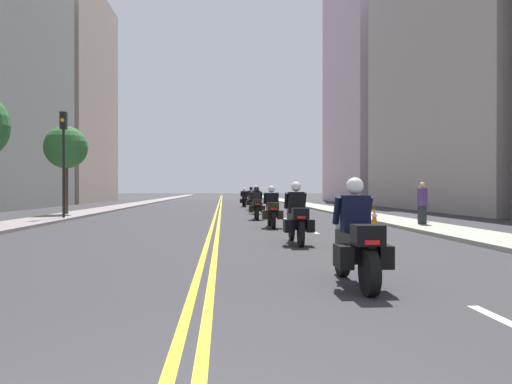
{
  "coord_description": "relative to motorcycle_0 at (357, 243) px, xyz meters",
  "views": [
    {
      "loc": [
        0.3,
        -2.48,
        1.44
      ],
      "look_at": [
        2.37,
        27.45,
        1.28
      ],
      "focal_mm": 33.61,
      "sensor_mm": 36.0,
      "label": 1
    }
  ],
  "objects": [
    {
      "name": "ground_plane",
      "position": [
        -2.27,
        43.54,
        -0.64
      ],
      "size": [
        264.0,
        264.0,
        0.0
      ],
      "primitive_type": "plane",
      "color": "#302E32"
    },
    {
      "name": "sidewalk_left",
      "position": [
        -10.06,
        43.54,
        -0.58
      ],
      "size": [
        2.16,
        144.0,
        0.12
      ],
      "primitive_type": "cube",
      "color": "gray",
      "rests_on": "ground"
    },
    {
      "name": "sidewalk_right",
      "position": [
        5.53,
        43.54,
        -0.58
      ],
      "size": [
        2.16,
        144.0,
        0.12
      ],
      "primitive_type": "cube",
      "color": "#9CA38D",
      "rests_on": "ground"
    },
    {
      "name": "centreline_yellow_inner",
      "position": [
        -2.39,
        43.54,
        -0.64
      ],
      "size": [
        0.12,
        132.0,
        0.01
      ],
      "primitive_type": "cube",
      "color": "yellow",
      "rests_on": "ground"
    },
    {
      "name": "centreline_yellow_outer",
      "position": [
        -2.15,
        43.54,
        -0.64
      ],
      "size": [
        0.12,
        132.0,
        0.01
      ],
      "primitive_type": "cube",
      "color": "yellow",
      "rests_on": "ground"
    },
    {
      "name": "lane_dashes_white",
      "position": [
        1.09,
        24.54,
        -0.64
      ],
      "size": [
        0.14,
        56.4,
        0.01
      ],
      "color": "silver",
      "rests_on": "ground"
    },
    {
      "name": "building_right_1",
      "position": [
        16.16,
        25.68,
        9.17
      ],
      "size": [
        9.8,
        20.53,
        19.63
      ],
      "color": "#A89B96",
      "rests_on": "ground"
    },
    {
      "name": "building_left_2",
      "position": [
        -19.91,
        48.9,
        11.42
      ],
      "size": [
        8.23,
        17.26,
        24.14
      ],
      "color": "#B29F91",
      "rests_on": "ground"
    },
    {
      "name": "building_right_2",
      "position": [
        15.12,
        47.29,
        13.49
      ],
      "size": [
        7.71,
        17.52,
        28.27
      ],
      "color": "#C1A7B6",
      "rests_on": "ground"
    },
    {
      "name": "motorcycle_0",
      "position": [
        0.0,
        0.0,
        0.0
      ],
      "size": [
        0.76,
        2.14,
        1.62
      ],
      "rotation": [
        0.0,
        0.0,
        -0.0
      ],
      "color": "black",
      "rests_on": "ground"
    },
    {
      "name": "motorcycle_1",
      "position": [
        -0.04,
        5.5,
        0.03
      ],
      "size": [
        0.76,
        2.24,
        1.64
      ],
      "rotation": [
        0.0,
        0.0,
        0.0
      ],
      "color": "black",
      "rests_on": "ground"
    },
    {
      "name": "motorcycle_2",
      "position": [
        -0.13,
        10.97,
        0.0
      ],
      "size": [
        0.76,
        2.25,
        1.58
      ],
      "rotation": [
        0.0,
        0.0,
        -0.01
      ],
      "color": "black",
      "rests_on": "ground"
    },
    {
      "name": "motorcycle_3",
      "position": [
        -0.36,
        15.81,
        0.01
      ],
      "size": [
        0.77,
        2.13,
        1.59
      ],
      "rotation": [
        0.0,
        0.0,
        -0.01
      ],
      "color": "black",
      "rests_on": "ground"
    },
    {
      "name": "motorcycle_4",
      "position": [
        -0.01,
        21.24,
        0.02
      ],
      "size": [
        0.78,
        2.29,
        1.67
      ],
      "rotation": [
        0.0,
        0.0,
        -0.06
      ],
      "color": "black",
      "rests_on": "ground"
    },
    {
      "name": "motorcycle_5",
      "position": [
        0.02,
        26.56,
        0.02
      ],
      "size": [
        0.77,
        2.18,
        1.63
      ],
      "rotation": [
        0.0,
        0.0,
        0.03
      ],
      "color": "black",
      "rests_on": "ground"
    },
    {
      "name": "motorcycle_6",
      "position": [
        -0.21,
        32.41,
        -0.01
      ],
      "size": [
        0.78,
        2.22,
        1.57
      ],
      "rotation": [
        0.0,
        0.0,
        0.04
      ],
      "color": "black",
      "rests_on": "ground"
    },
    {
      "name": "traffic_cone_0",
      "position": [
        3.35,
        9.55,
        -0.23
      ],
      "size": [
        0.34,
        0.34,
        0.83
      ],
      "color": "black",
      "rests_on": "ground"
    },
    {
      "name": "traffic_light_near",
      "position": [
        -9.38,
        15.95,
        2.82
      ],
      "size": [
        0.28,
        0.38,
        5.05
      ],
      "color": "black",
      "rests_on": "ground"
    },
    {
      "name": "pedestrian_0",
      "position": [
        5.55,
        10.66,
        0.24
      ],
      "size": [
        0.42,
        0.39,
        1.71
      ],
      "rotation": [
        0.0,
        0.0,
        0.61
      ],
      "color": "#22262B",
      "rests_on": "ground"
    },
    {
      "name": "pedestrian_1",
      "position": [
        6.27,
        12.43,
        0.19
      ],
      "size": [
        0.41,
        0.41,
        1.62
      ],
      "rotation": [
        0.0,
        0.0,
        3.88
      ],
      "color": "#272738",
      "rests_on": "ground"
    },
    {
      "name": "street_tree_0",
      "position": [
        -10.39,
        19.43,
        3.03
      ],
      "size": [
        2.28,
        2.28,
        4.84
      ],
      "color": "#4A3526",
      "rests_on": "ground"
    }
  ]
}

